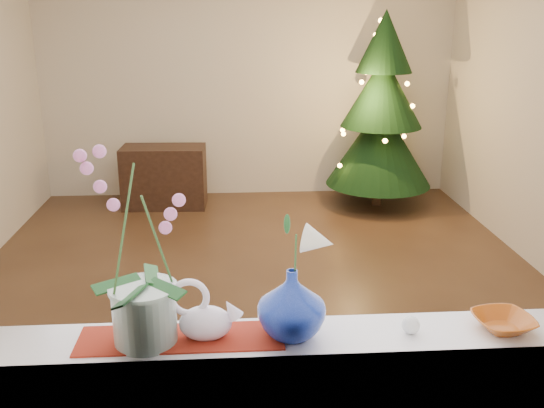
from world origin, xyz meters
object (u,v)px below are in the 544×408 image
Objects in this scene: swan at (205,310)px; orchid_pot at (140,249)px; xmas_tree at (381,111)px; paperweight at (411,325)px; blue_vase at (292,299)px; side_table at (164,177)px; amber_dish at (503,324)px.

orchid_pot is at bearing -161.73° from swan.
swan is 0.12× the size of xmas_tree.
swan reaches higher than paperweight.
orchid_pot reaches higher than paperweight.
swan is at bearing 179.63° from blue_vase.
swan reaches higher than side_table.
amber_dish is 4.37m from xmas_tree.
orchid_pot is at bearing -113.21° from xmas_tree.
amber_dish is at bearing -0.04° from orchid_pot.
xmas_tree reaches higher than swan.
swan is 0.71m from paperweight.
swan is 0.88× the size of blue_vase.
swan is 0.29× the size of side_table.
paperweight reaches higher than amber_dish.
blue_vase is 4.47× the size of paperweight.
xmas_tree is at bearing -0.14° from side_table.
paperweight reaches higher than side_table.
side_table is at bearing 177.54° from xmas_tree.
amber_dish is at bearing -0.54° from blue_vase.
paperweight is 0.33m from amber_dish.
orchid_pot reaches higher than side_table.
orchid_pot is at bearing 179.96° from amber_dish.
amber_dish is at bearing 0.93° from paperweight.
blue_vase is (0.29, -0.00, 0.04)m from swan.
xmas_tree is 2.34× the size of side_table.
blue_vase is 0.14× the size of xmas_tree.
xmas_tree is (1.86, 4.33, -0.25)m from orchid_pot.
blue_vase is at bearing -76.01° from side_table.
swan is 4.63m from xmas_tree.
paperweight is at bearing -0.39° from orchid_pot.
side_table is (-0.42, 4.43, -0.93)m from orchid_pot.
paperweight is 0.03× the size of xmas_tree.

